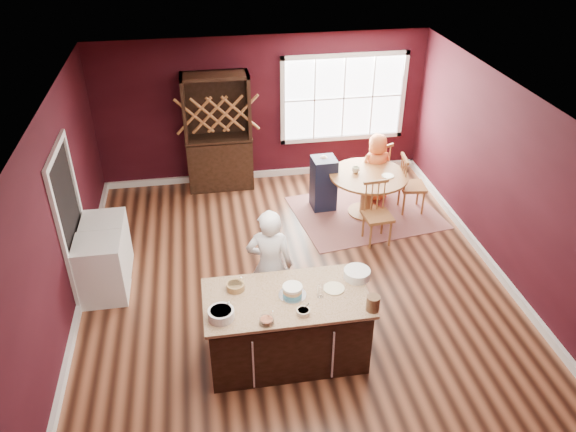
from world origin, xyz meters
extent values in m
plane|color=brown|center=(0.00, 0.00, 0.00)|extent=(7.00, 7.00, 0.00)
plane|color=white|center=(0.00, 0.00, 2.70)|extent=(7.00, 7.00, 0.00)
plane|color=#380D16|center=(0.00, 3.50, 1.35)|extent=(6.00, 0.00, 6.00)
plane|color=#380D16|center=(-3.00, 0.00, 1.35)|extent=(0.00, 7.00, 7.00)
plane|color=#380D16|center=(3.00, 0.00, 1.35)|extent=(0.00, 7.00, 7.00)
cube|color=black|center=(-0.34, -1.25, 0.41)|extent=(1.83, 0.92, 0.83)
cube|color=tan|center=(-0.34, -1.25, 0.90)|extent=(1.91, 1.00, 0.04)
cylinder|color=brown|center=(1.56, 1.83, 0.02)|extent=(0.61, 0.61, 0.04)
cylinder|color=brown|center=(1.56, 1.83, 0.35)|extent=(0.22, 0.22, 0.67)
cylinder|color=brown|center=(1.56, 1.83, 0.73)|extent=(1.31, 1.31, 0.04)
imported|color=silver|center=(-0.43, -0.50, 0.81)|extent=(0.66, 0.50, 1.63)
cylinder|color=silver|center=(-1.10, -1.49, 0.98)|extent=(0.29, 0.29, 0.11)
cylinder|color=#A0773B|center=(-0.91, -1.02, 0.96)|extent=(0.21, 0.21, 0.08)
cylinder|color=white|center=(-0.63, -1.65, 0.95)|extent=(0.17, 0.17, 0.06)
cylinder|color=beige|center=(-0.21, -1.57, 0.95)|extent=(0.15, 0.15, 0.06)
cylinder|color=silver|center=(0.04, -1.31, 1.00)|extent=(0.08, 0.08, 0.15)
cylinder|color=beige|center=(0.22, -1.21, 0.93)|extent=(0.25, 0.25, 0.02)
cylinder|color=white|center=(0.54, -1.04, 0.97)|extent=(0.32, 0.32, 0.11)
cylinder|color=brown|center=(0.56, -1.63, 1.01)|extent=(0.15, 0.15, 0.18)
cube|color=brown|center=(1.56, 1.83, 0.01)|extent=(2.62, 2.16, 0.01)
imported|color=orange|center=(1.84, 2.30, 0.62)|extent=(0.64, 0.45, 1.25)
cylinder|color=beige|center=(1.85, 1.72, 0.76)|extent=(0.20, 0.20, 0.02)
imported|color=beige|center=(1.36, 1.93, 0.80)|extent=(0.17, 0.17, 0.10)
cube|color=black|center=(-0.85, 3.22, 1.08)|extent=(1.17, 0.49, 2.15)
cube|color=silver|center=(-2.64, 0.28, 0.45)|extent=(0.62, 0.60, 0.90)
cube|color=white|center=(-2.64, 0.92, 0.44)|extent=(0.60, 0.58, 0.87)
camera|label=1|loc=(-1.15, -6.16, 5.08)|focal=35.00mm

